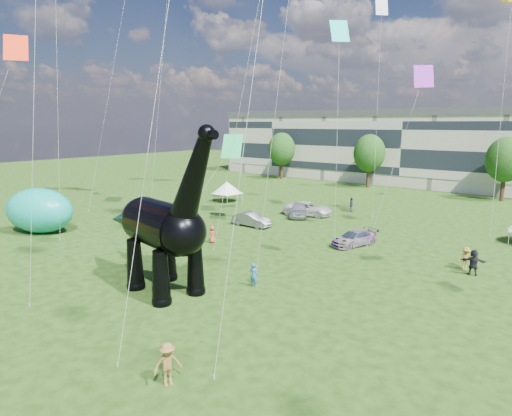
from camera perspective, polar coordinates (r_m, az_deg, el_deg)
The scene contains 13 objects.
ground at distance 25.83m, azimuth -12.36°, elevation -13.58°, with size 220.00×220.00×0.00m, color #16330C.
terrace_row at distance 80.95m, azimuth 20.15°, elevation 7.25°, with size 78.00×11.00×12.00m, color beige.
tree_far_left at distance 83.15m, azimuth 3.44°, elevation 8.20°, with size 5.20×5.20×9.44m.
tree_mid_left at distance 74.08m, azimuth 14.89°, elevation 7.47°, with size 5.20×5.20×9.44m.
tree_mid_right at distance 68.28m, azimuth 30.40°, elevation 6.01°, with size 5.20×5.20×9.44m.
dinosaur_sculpture at distance 28.19m, azimuth -12.90°, elevation -2.46°, with size 13.64×4.52×11.10m.
car_silver at distance 49.97m, azimuth 5.74°, elevation -0.21°, with size 1.96×4.88×1.66m, color silver.
car_grey at distance 45.12m, azimuth -0.59°, elevation -1.55°, with size 1.53×4.38×1.44m, color slate.
car_white at distance 50.80m, azimuth 6.94°, elevation -0.10°, with size 2.63×5.70×1.58m, color silver.
car_dark at distance 39.10m, azimuth 12.96°, elevation -3.95°, with size 1.87×4.59×1.33m, color #595960.
gazebo_left at distance 59.23m, azimuth -3.90°, elevation 2.73°, with size 4.09×4.09×2.79m.
inflatable_teal at distance 47.39m, azimuth -26.90°, elevation -0.30°, with size 7.15×4.47×4.47m, color #0DA090.
visitors at distance 36.58m, azimuth 8.25°, elevation -4.46°, with size 50.17×38.30×1.90m.
Camera 1 is at (18.63, -14.30, 10.75)m, focal length 30.00 mm.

